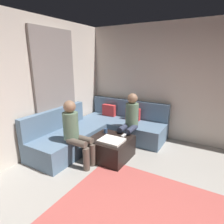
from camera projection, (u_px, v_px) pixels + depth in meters
name	position (u px, v px, depth m)	size (l,w,h in m)	color
wall_back	(209.00, 86.00, 4.02)	(6.00, 0.12, 2.70)	beige
curtain_panel	(56.00, 90.00, 4.07)	(0.06, 1.10, 2.50)	gray
sectional_couch	(101.00, 130.00, 4.44)	(2.10, 2.55, 0.87)	slate
ottoman	(110.00, 148.00, 3.72)	(0.76, 0.76, 0.42)	black
folded_blanket	(112.00, 140.00, 3.50)	(0.44, 0.36, 0.04)	white
coffee_mug	(106.00, 131.00, 3.90)	(0.08, 0.08, 0.10)	#334C72
game_remote	(124.00, 135.00, 3.75)	(0.05, 0.15, 0.02)	white
person_on_couch_back	(130.00, 119.00, 4.04)	(0.30, 0.60, 1.20)	#2D3347
person_on_couch_side	(75.00, 130.00, 3.40)	(0.60, 0.30, 1.20)	brown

